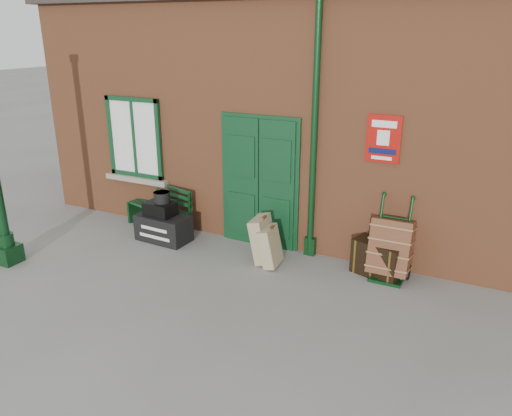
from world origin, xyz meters
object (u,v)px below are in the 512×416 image
Objects in this scene: bench at (161,206)px; porter_trolley at (391,248)px; dark_trunk at (380,258)px; houdini_trunk at (164,228)px.

porter_trolley reaches higher than bench.
bench is 1.18× the size of porter_trolley.
bench is at bearing 178.72° from porter_trolley.
bench is at bearing -163.75° from dark_trunk.
dark_trunk is (3.75, 0.40, 0.04)m from houdini_trunk.
houdini_trunk is (0.39, -0.46, -0.20)m from bench.
houdini_trunk is 0.76× the size of porter_trolley.
porter_trolley reaches higher than dark_trunk.
houdini_trunk is at bearing -156.81° from dark_trunk.
bench is at bearing 133.21° from houdini_trunk.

